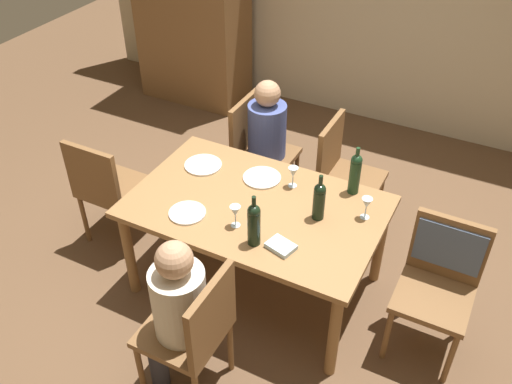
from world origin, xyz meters
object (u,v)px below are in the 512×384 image
object	(u,v)px
chair_far_right	(342,170)
dinner_plate_host	(262,178)
person_woman_host	(270,137)
wine_glass_near_right	(235,212)
dinner_plate_guest_left	(203,165)
chair_left_end	(106,185)
dinner_plate_guest_right	(187,213)
chair_far_left	(257,146)
chair_near	(195,329)
wine_glass_near_left	(367,204)
person_man_bearded	(176,307)
wine_bottle_dark_red	(254,223)
wine_glass_centre	(293,173)
wine_bottle_short_olive	(319,200)
dining_table	(256,214)
wine_bottle_tall_green	(355,172)
chair_right_end	(442,268)

from	to	relation	value
chair_far_right	dinner_plate_host	distance (m)	0.76
chair_far_right	person_woman_host	distance (m)	0.63
chair_far_right	person_woman_host	bearing A→B (deg)	-90.00
wine_glass_near_right	dinner_plate_guest_left	bearing A→B (deg)	138.48
chair_left_end	dinner_plate_guest_right	bearing A→B (deg)	-12.98
chair_far_left	chair_near	bearing A→B (deg)	16.77
wine_glass_near_right	chair_far_right	bearing A→B (deg)	75.49
wine_glass_near_right	dinner_plate_guest_left	xyz separation A→B (m)	(-0.51, 0.45, -0.10)
chair_far_left	dinner_plate_guest_left	xyz separation A→B (m)	(-0.08, -0.68, 0.21)
wine_glass_near_left	dinner_plate_guest_right	world-z (taller)	wine_glass_near_left
person_man_bearded	dinner_plate_guest_right	bearing A→B (deg)	27.29
chair_far_left	wine_bottle_dark_red	world-z (taller)	wine_bottle_dark_red
person_woman_host	wine_glass_near_left	distance (m)	1.23
chair_far_left	wine_glass_centre	bearing A→B (deg)	43.68
chair_left_end	wine_glass_near_right	distance (m)	1.22
wine_bottle_short_olive	dinner_plate_guest_left	world-z (taller)	wine_bottle_short_olive
chair_left_end	person_woman_host	bearing A→B (deg)	49.05
chair_far_left	wine_glass_centre	world-z (taller)	chair_far_left
chair_left_end	wine_bottle_short_olive	bearing A→B (deg)	5.34
chair_near	dinner_plate_host	size ratio (longest dim) A/B	3.55
chair_far_right	dinner_plate_host	bearing A→B (deg)	-30.50
wine_bottle_short_olive	chair_far_right	bearing A→B (deg)	98.52
dining_table	wine_glass_centre	xyz separation A→B (m)	(0.13, 0.29, 0.19)
person_man_bearded	wine_glass_near_left	bearing A→B (deg)	-32.26
person_man_bearded	chair_far_left	bearing A→B (deg)	13.39
chair_left_end	wine_bottle_dark_red	distance (m)	1.41
dinner_plate_guest_right	person_man_bearded	bearing A→B (deg)	-62.71
wine_bottle_short_olive	dinner_plate_guest_left	distance (m)	0.95
chair_far_left	wine_glass_centre	xyz separation A→B (m)	(0.58, -0.61, 0.31)
wine_bottle_tall_green	dinner_plate_host	size ratio (longest dim) A/B	1.33
chair_far_left	wine_glass_near_right	world-z (taller)	chair_far_left
chair_left_end	dinner_plate_host	world-z (taller)	chair_left_end
wine_glass_centre	wine_glass_near_right	xyz separation A→B (m)	(-0.14, -0.53, 0.00)
dinner_plate_guest_left	wine_glass_centre	bearing A→B (deg)	6.51
dining_table	wine_glass_near_left	distance (m)	0.72
chair_far_right	wine_glass_near_right	distance (m)	1.21
wine_bottle_dark_red	wine_bottle_short_olive	world-z (taller)	wine_bottle_dark_red
chair_far_left	wine_glass_near_right	xyz separation A→B (m)	(0.43, -1.13, 0.31)
chair_right_end	dinner_plate_guest_right	distance (m)	1.59
dinner_plate_guest_left	dining_table	bearing A→B (deg)	-21.92
wine_bottle_dark_red	dinner_plate_host	size ratio (longest dim) A/B	1.33
dinner_plate_guest_right	chair_far_left	bearing A→B (deg)	95.37
person_woman_host	dinner_plate_host	world-z (taller)	person_woman_host
chair_far_right	wine_glass_centre	bearing A→B (deg)	-13.86
chair_far_left	person_man_bearded	xyz separation A→B (m)	(0.43, -1.79, 0.11)
chair_left_end	dinner_plate_guest_right	size ratio (longest dim) A/B	3.92
dining_table	dinner_plate_host	xyz separation A→B (m)	(-0.09, 0.27, 0.09)
person_man_bearded	wine_glass_centre	distance (m)	1.21
wine_glass_near_right	chair_far_left	bearing A→B (deg)	110.97
chair_right_end	wine_glass_centre	world-z (taller)	chair_right_end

